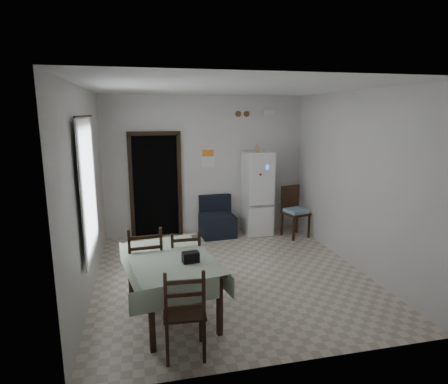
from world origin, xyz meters
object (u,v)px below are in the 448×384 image
at_px(dining_table, 171,286).
at_px(fridge, 257,193).
at_px(navy_seat, 217,217).
at_px(dining_chair_far_left, 145,263).
at_px(corner_chair, 296,212).
at_px(dining_chair_far_right, 185,262).
at_px(dining_chair_near_head, 184,310).

bearing_deg(dining_table, fridge, 44.02).
xyz_separation_m(navy_seat, dining_chair_far_left, (-1.53, -2.50, 0.13)).
height_order(corner_chair, dining_chair_far_right, corner_chair).
height_order(corner_chair, dining_chair_near_head, corner_chair).
bearing_deg(dining_table, dining_chair_far_right, 53.50).
xyz_separation_m(dining_chair_far_right, dining_chair_near_head, (-0.17, -1.32, 0.02)).
relative_size(fridge, dining_chair_near_head, 1.72).
bearing_deg(fridge, navy_seat, 177.79).
xyz_separation_m(navy_seat, dining_chair_near_head, (-1.15, -3.78, 0.10)).
relative_size(fridge, dining_chair_far_left, 1.61).
distance_m(navy_seat, dining_chair_far_right, 2.64).
relative_size(navy_seat, dining_chair_near_head, 0.81).
bearing_deg(navy_seat, fridge, -3.72).
distance_m(navy_seat, corner_chair, 1.63).
bearing_deg(dining_chair_near_head, corner_chair, -125.27).
xyz_separation_m(dining_table, dining_chair_far_right, (0.24, 0.50, 0.10)).
height_order(dining_chair_far_left, dining_chair_far_right, dining_chair_far_left).
distance_m(fridge, dining_chair_far_right, 3.10).
height_order(navy_seat, dining_table, navy_seat).
xyz_separation_m(navy_seat, corner_chair, (1.58, -0.40, 0.11)).
height_order(navy_seat, dining_chair_near_head, dining_chair_near_head).
relative_size(corner_chair, dining_chair_far_right, 1.08).
xyz_separation_m(navy_seat, dining_table, (-1.22, -2.95, -0.02)).
height_order(dining_chair_far_left, dining_chair_near_head, dining_chair_far_left).
bearing_deg(dining_chair_far_right, dining_chair_near_head, 83.09).
height_order(corner_chair, dining_table, corner_chair).
relative_size(dining_chair_far_right, dining_chair_near_head, 0.96).
distance_m(fridge, dining_table, 3.65).
bearing_deg(corner_chair, dining_chair_far_left, -161.38).
height_order(navy_seat, dining_chair_far_left, dining_chair_far_left).
bearing_deg(navy_seat, dining_chair_near_head, -110.61).
height_order(corner_chair, dining_chair_far_left, dining_chair_far_left).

